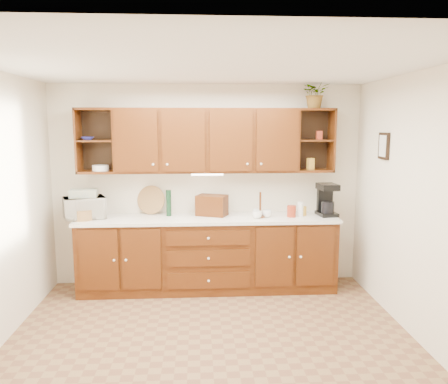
{
  "coord_description": "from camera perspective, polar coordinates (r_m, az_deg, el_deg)",
  "views": [
    {
      "loc": [
        -0.11,
        -3.92,
        2.09
      ],
      "look_at": [
        0.19,
        1.15,
        1.3
      ],
      "focal_mm": 35.0,
      "sensor_mm": 36.0,
      "label": 1
    }
  ],
  "objects": [
    {
      "name": "canister_yellow",
      "position": [
        5.67,
        10.31,
        -2.44
      ],
      "size": [
        0.09,
        0.09,
        0.11
      ],
      "primitive_type": "cylinder",
      "rotation": [
        0.0,
        0.0,
        -0.07
      ],
      "color": "gold",
      "rests_on": "countertop"
    },
    {
      "name": "countertop",
      "position": [
        5.49,
        -2.14,
        -3.5
      ],
      "size": [
        3.24,
        0.64,
        0.04
      ],
      "primitive_type": "cube",
      "color": "white",
      "rests_on": "base_cabinets"
    },
    {
      "name": "upper_cabinets",
      "position": [
        5.52,
        -2.13,
        6.76
      ],
      "size": [
        3.2,
        0.33,
        0.8
      ],
      "color": "#361606",
      "rests_on": "back_wall"
    },
    {
      "name": "woven_tray",
      "position": [
        5.76,
        -9.47,
        -2.74
      ],
      "size": [
        0.38,
        0.19,
        0.37
      ],
      "primitive_type": "cylinder",
      "rotation": [
        1.36,
        0.0,
        -0.27
      ],
      "color": "olive",
      "rests_on": "countertop"
    },
    {
      "name": "pantry_box_yellow",
      "position": [
        5.69,
        11.24,
        3.63
      ],
      "size": [
        0.1,
        0.09,
        0.14
      ],
      "primitive_type": "cube",
      "rotation": [
        0.0,
        0.0,
        0.42
      ],
      "color": "gold",
      "rests_on": "upper_cabinets"
    },
    {
      "name": "coffee_maker",
      "position": [
        5.72,
        13.26,
        -1.03
      ],
      "size": [
        0.25,
        0.31,
        0.41
      ],
      "rotation": [
        0.0,
        0.0,
        0.11
      ],
      "color": "black",
      "rests_on": "countertop"
    },
    {
      "name": "canister_red",
      "position": [
        5.54,
        8.81,
        -2.5
      ],
      "size": [
        0.12,
        0.12,
        0.15
      ],
      "primitive_type": "cylinder",
      "rotation": [
        0.0,
        0.0,
        0.05
      ],
      "color": "maroon",
      "rests_on": "countertop"
    },
    {
      "name": "microwave",
      "position": [
        5.65,
        -17.76,
        -1.98
      ],
      "size": [
        0.57,
        0.49,
        0.27
      ],
      "primitive_type": "imported",
      "rotation": [
        0.0,
        0.0,
        0.4
      ],
      "color": "beige",
      "rests_on": "countertop"
    },
    {
      "name": "right_wall",
      "position": [
        4.52,
        24.54,
        -2.03
      ],
      "size": [
        0.0,
        3.5,
        3.5
      ],
      "primitive_type": "plane",
      "rotation": [
        1.57,
        0.0,
        -1.57
      ],
      "color": "beige",
      "rests_on": "floor"
    },
    {
      "name": "wicker_basket",
      "position": [
        5.59,
        -17.92,
        -2.82
      ],
      "size": [
        0.31,
        0.31,
        0.13
      ],
      "primitive_type": "cylinder",
      "rotation": [
        0.0,
        0.0,
        -0.25
      ],
      "color": "olive",
      "rests_on": "countertop"
    },
    {
      "name": "undercabinet_light",
      "position": [
        5.49,
        -2.19,
        2.32
      ],
      "size": [
        0.4,
        0.05,
        0.02
      ],
      "primitive_type": "cube",
      "color": "white",
      "rests_on": "upper_cabinets"
    },
    {
      "name": "mug_tree",
      "position": [
        5.49,
        4.74,
        -2.79
      ],
      "size": [
        0.26,
        0.27,
        0.32
      ],
      "rotation": [
        0.0,
        0.0,
        -0.08
      ],
      "color": "#361606",
      "rests_on": "countertop"
    },
    {
      "name": "plate_stack",
      "position": [
        5.66,
        -15.83,
        3.05
      ],
      "size": [
        0.21,
        0.21,
        0.07
      ],
      "primitive_type": "cylinder",
      "rotation": [
        0.0,
        0.0,
        -0.05
      ],
      "color": "white",
      "rests_on": "upper_cabinets"
    },
    {
      "name": "wine_bottle",
      "position": [
        5.57,
        -7.23,
        -1.43
      ],
      "size": [
        0.07,
        0.07,
        0.33
      ],
      "primitive_type": "cylinder",
      "rotation": [
        0.0,
        0.0,
        -0.15
      ],
      "color": "black",
      "rests_on": "countertop"
    },
    {
      "name": "base_cabinets",
      "position": [
        5.62,
        -2.11,
        -8.17
      ],
      "size": [
        3.2,
        0.6,
        0.9
      ],
      "primitive_type": "cube",
      "color": "#361606",
      "rests_on": "floor"
    },
    {
      "name": "floor",
      "position": [
        4.44,
        -1.62,
        -19.23
      ],
      "size": [
        4.0,
        4.0,
        0.0
      ],
      "primitive_type": "plane",
      "color": "brown",
      "rests_on": "ground"
    },
    {
      "name": "framed_picture",
      "position": [
        5.26,
        20.15,
        5.67
      ],
      "size": [
        0.03,
        0.24,
        0.3
      ],
      "primitive_type": "cube",
      "color": "black",
      "rests_on": "right_wall"
    },
    {
      "name": "back_wall",
      "position": [
        5.73,
        -2.23,
        0.87
      ],
      "size": [
        4.0,
        0.0,
        4.0
      ],
      "primitive_type": "plane",
      "rotation": [
        1.57,
        0.0,
        0.0
      ],
      "color": "beige",
      "rests_on": "floor"
    },
    {
      "name": "pantry_box_red",
      "position": [
        5.71,
        12.32,
        7.25
      ],
      "size": [
        0.08,
        0.07,
        0.11
      ],
      "primitive_type": "cube",
      "rotation": [
        0.0,
        0.0,
        -0.1
      ],
      "color": "maroon",
      "rests_on": "upper_cabinets"
    },
    {
      "name": "towel_stack",
      "position": [
        5.62,
        -17.85,
        -0.16
      ],
      "size": [
        0.34,
        0.26,
        0.1
      ],
      "primitive_type": "cube",
      "rotation": [
        0.0,
        0.0,
        0.09
      ],
      "color": "tan",
      "rests_on": "microwave"
    },
    {
      "name": "potted_plant",
      "position": [
        5.67,
        11.87,
        12.51
      ],
      "size": [
        0.34,
        0.29,
        0.37
      ],
      "primitive_type": "imported",
      "rotation": [
        0.0,
        0.0,
        -0.02
      ],
      "color": "#999999",
      "rests_on": "upper_cabinets"
    },
    {
      "name": "bowl_stack",
      "position": [
        5.66,
        -17.4,
        6.69
      ],
      "size": [
        0.19,
        0.19,
        0.04
      ],
      "primitive_type": "imported",
      "rotation": [
        0.0,
        0.0,
        0.2
      ],
      "color": "navy",
      "rests_on": "upper_cabinets"
    },
    {
      "name": "canister_white",
      "position": [
        5.6,
        9.93,
        -2.22
      ],
      "size": [
        0.1,
        0.1,
        0.18
      ],
      "primitive_type": "cylinder",
      "rotation": [
        0.0,
        0.0,
        -0.43
      ],
      "color": "white",
      "rests_on": "countertop"
    },
    {
      "name": "bread_box",
      "position": [
        5.57,
        -1.58,
        -1.75
      ],
      "size": [
        0.43,
        0.36,
        0.26
      ],
      "primitive_type": "cube",
      "rotation": [
        0.0,
        0.0,
        -0.39
      ],
      "color": "#361606",
      "rests_on": "countertop"
    },
    {
      "name": "ceiling",
      "position": [
        3.96,
        -1.79,
        16.23
      ],
      "size": [
        4.0,
        4.0,
        0.0
      ],
      "primitive_type": "plane",
      "rotation": [
        3.14,
        0.0,
        0.0
      ],
      "color": "white",
      "rests_on": "back_wall"
    }
  ]
}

